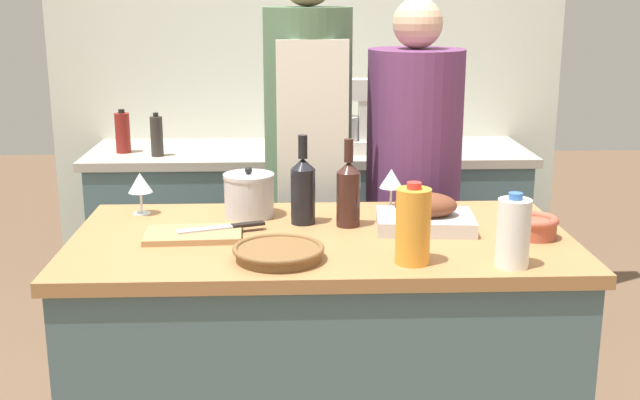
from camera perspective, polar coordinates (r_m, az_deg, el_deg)
The scene contains 20 objects.
kitchen_island at distance 2.61m, azimuth 0.10°, elevation -12.38°, with size 1.51×0.78×0.94m.
back_counter at distance 3.93m, azimuth -0.75°, elevation -2.97°, with size 2.07×0.60×0.93m.
back_wall at distance 4.12m, azimuth -0.93°, elevation 9.34°, with size 2.57×0.10×2.55m.
roasting_pan at distance 2.50m, azimuth 7.50°, elevation -1.08°, with size 0.32×0.24×0.12m.
wicker_basket at distance 2.21m, azimuth -2.97°, elevation -3.71°, with size 0.25×0.25×0.04m.
cutting_board at distance 2.44m, azimuth -9.00°, elevation -2.44°, with size 0.29×0.19×0.02m.
stock_pot at distance 2.63m, azimuth -5.07°, elevation 0.36°, with size 0.17×0.17×0.17m.
mixing_bowl at distance 2.48m, azimuth 15.07°, elevation -1.78°, with size 0.14×0.14×0.07m.
juice_jug at distance 2.17m, azimuth 6.63°, elevation -1.82°, with size 0.09×0.09×0.23m.
milk_jug at distance 2.19m, azimuth 13.58°, elevation -2.26°, with size 0.09×0.09×0.20m.
wine_bottle_green at distance 2.50m, azimuth 2.03°, elevation 0.57°, with size 0.07×0.07×0.28m.
wine_bottle_dark at distance 2.53m, azimuth -1.22°, elevation 0.79°, with size 0.08×0.08×0.29m.
wine_glass_left at distance 2.70m, azimuth -12.67°, elevation 1.13°, with size 0.08×0.08×0.14m.
wine_glass_right at distance 2.72m, azimuth 5.09°, elevation 1.47°, with size 0.08×0.08×0.14m.
knife_chef at distance 2.46m, azimuth -6.80°, elevation -1.92°, with size 0.27×0.12×0.01m.
stand_mixer at distance 3.70m, azimuth 2.22°, elevation 5.52°, with size 0.18×0.14×0.34m.
condiment_bottle_tall at distance 3.82m, azimuth -13.86°, elevation 4.68°, with size 0.07×0.07×0.20m.
condiment_bottle_short at distance 3.70m, azimuth -11.53°, elevation 4.47°, with size 0.06×0.06×0.20m.
person_cook_aproned at distance 3.10m, azimuth -0.83°, elevation 2.66°, with size 0.33×0.34×1.81m.
person_cook_guest at distance 3.18m, azimuth 6.61°, elevation 0.78°, with size 0.37×0.37×1.63m.
Camera 1 is at (-0.10, -2.32, 1.65)m, focal length 45.00 mm.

